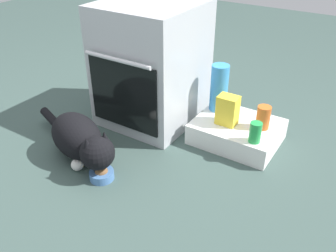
{
  "coord_description": "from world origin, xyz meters",
  "views": [
    {
      "loc": [
        1.18,
        -1.3,
        1.24
      ],
      "look_at": [
        0.3,
        0.07,
        0.25
      ],
      "focal_mm": 38.46,
      "sensor_mm": 36.0,
      "label": 1
    }
  ],
  "objects_px": {
    "oven": "(152,64)",
    "snack_bag": "(228,110)",
    "pantry_cabinet": "(237,132)",
    "food_bowl": "(102,174)",
    "water_bottle": "(219,88)",
    "soda_can": "(255,132)",
    "sauce_jar": "(263,117)",
    "cat": "(80,139)"
  },
  "relations": [
    {
      "from": "food_bowl",
      "to": "snack_bag",
      "type": "bearing_deg",
      "value": 59.62
    },
    {
      "from": "cat",
      "to": "water_bottle",
      "type": "height_order",
      "value": "water_bottle"
    },
    {
      "from": "food_bowl",
      "to": "sauce_jar",
      "type": "bearing_deg",
      "value": 51.41
    },
    {
      "from": "oven",
      "to": "pantry_cabinet",
      "type": "relative_size",
      "value": 1.54
    },
    {
      "from": "cat",
      "to": "water_bottle",
      "type": "relative_size",
      "value": 2.65
    },
    {
      "from": "oven",
      "to": "snack_bag",
      "type": "relative_size",
      "value": 4.28
    },
    {
      "from": "pantry_cabinet",
      "to": "snack_bag",
      "type": "distance_m",
      "value": 0.17
    },
    {
      "from": "pantry_cabinet",
      "to": "sauce_jar",
      "type": "xyz_separation_m",
      "value": [
        0.14,
        0.02,
        0.13
      ]
    },
    {
      "from": "oven",
      "to": "food_bowl",
      "type": "height_order",
      "value": "oven"
    },
    {
      "from": "pantry_cabinet",
      "to": "food_bowl",
      "type": "bearing_deg",
      "value": -122.11
    },
    {
      "from": "pantry_cabinet",
      "to": "food_bowl",
      "type": "relative_size",
      "value": 3.83
    },
    {
      "from": "food_bowl",
      "to": "water_bottle",
      "type": "height_order",
      "value": "water_bottle"
    },
    {
      "from": "water_bottle",
      "to": "sauce_jar",
      "type": "bearing_deg",
      "value": -11.78
    },
    {
      "from": "food_bowl",
      "to": "snack_bag",
      "type": "xyz_separation_m",
      "value": [
        0.4,
        0.68,
        0.19
      ]
    },
    {
      "from": "oven",
      "to": "soda_can",
      "type": "distance_m",
      "value": 0.79
    },
    {
      "from": "oven",
      "to": "food_bowl",
      "type": "distance_m",
      "value": 0.79
    },
    {
      "from": "cat",
      "to": "snack_bag",
      "type": "height_order",
      "value": "snack_bag"
    },
    {
      "from": "pantry_cabinet",
      "to": "cat",
      "type": "distance_m",
      "value": 0.94
    },
    {
      "from": "oven",
      "to": "food_bowl",
      "type": "xyz_separation_m",
      "value": [
        0.15,
        -0.69,
        -0.36
      ]
    },
    {
      "from": "soda_can",
      "to": "oven",
      "type": "bearing_deg",
      "value": 171.78
    },
    {
      "from": "snack_bag",
      "to": "oven",
      "type": "bearing_deg",
      "value": 178.68
    },
    {
      "from": "pantry_cabinet",
      "to": "cat",
      "type": "xyz_separation_m",
      "value": [
        -0.66,
        -0.66,
        0.07
      ]
    },
    {
      "from": "water_bottle",
      "to": "cat",
      "type": "bearing_deg",
      "value": -122.94
    },
    {
      "from": "snack_bag",
      "to": "soda_can",
      "type": "relative_size",
      "value": 1.5
    },
    {
      "from": "sauce_jar",
      "to": "soda_can",
      "type": "bearing_deg",
      "value": -84.49
    },
    {
      "from": "food_bowl",
      "to": "cat",
      "type": "height_order",
      "value": "cat"
    },
    {
      "from": "oven",
      "to": "soda_can",
      "type": "height_order",
      "value": "oven"
    },
    {
      "from": "food_bowl",
      "to": "snack_bag",
      "type": "distance_m",
      "value": 0.81
    },
    {
      "from": "pantry_cabinet",
      "to": "sauce_jar",
      "type": "bearing_deg",
      "value": 8.7
    },
    {
      "from": "sauce_jar",
      "to": "pantry_cabinet",
      "type": "bearing_deg",
      "value": -171.3
    },
    {
      "from": "pantry_cabinet",
      "to": "soda_can",
      "type": "xyz_separation_m",
      "value": [
        0.16,
        -0.14,
        0.12
      ]
    },
    {
      "from": "water_bottle",
      "to": "soda_can",
      "type": "distance_m",
      "value": 0.42
    },
    {
      "from": "cat",
      "to": "sauce_jar",
      "type": "relative_size",
      "value": 5.68
    },
    {
      "from": "cat",
      "to": "sauce_jar",
      "type": "distance_m",
      "value": 1.05
    },
    {
      "from": "cat",
      "to": "soda_can",
      "type": "relative_size",
      "value": 6.63
    },
    {
      "from": "oven",
      "to": "sauce_jar",
      "type": "bearing_deg",
      "value": 4.1
    },
    {
      "from": "soda_can",
      "to": "snack_bag",
      "type": "bearing_deg",
      "value": 155.41
    },
    {
      "from": "food_bowl",
      "to": "soda_can",
      "type": "bearing_deg",
      "value": 43.64
    },
    {
      "from": "cat",
      "to": "snack_bag",
      "type": "xyz_separation_m",
      "value": [
        0.61,
        0.61,
        0.08
      ]
    },
    {
      "from": "snack_bag",
      "to": "pantry_cabinet",
      "type": "bearing_deg",
      "value": 38.45
    },
    {
      "from": "cat",
      "to": "oven",
      "type": "bearing_deg",
      "value": 103.52
    },
    {
      "from": "pantry_cabinet",
      "to": "food_bowl",
      "type": "height_order",
      "value": "pantry_cabinet"
    }
  ]
}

